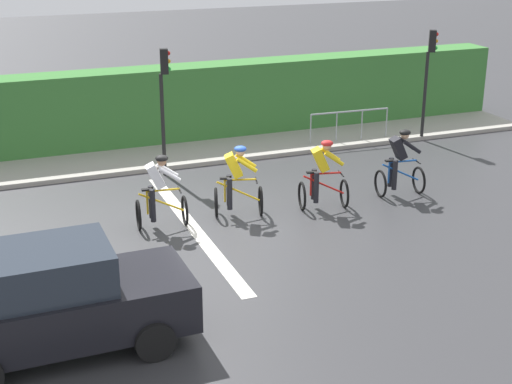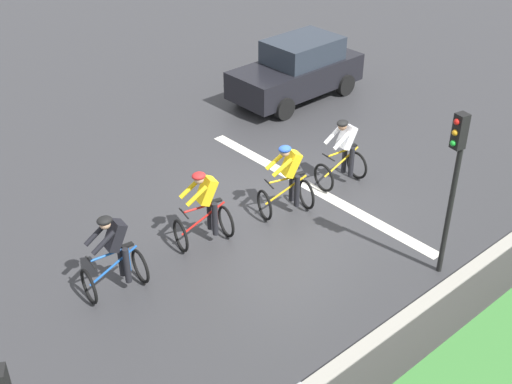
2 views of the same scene
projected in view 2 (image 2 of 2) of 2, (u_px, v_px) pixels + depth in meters
name	position (u px, v px, depth m)	size (l,w,h in m)	color
ground_plane	(288.00, 200.00, 15.00)	(80.00, 80.00, 0.00)	#333335
sidewalk_kerb	(439.00, 384.00, 10.35)	(2.80, 19.03, 0.12)	#9E998E
road_marking_stop_line	(312.00, 188.00, 15.44)	(7.00, 0.30, 0.01)	silver
cyclist_lead	(114.00, 255.00, 11.94)	(0.80, 1.15, 1.66)	black
cyclist_second	(205.00, 209.00, 13.23)	(0.89, 1.20, 1.66)	black
cyclist_mid	(288.00, 181.00, 14.16)	(0.95, 1.23, 1.66)	black
cyclist_fourth	(343.00, 154.00, 15.22)	(0.79, 1.15, 1.66)	black
car_black	(298.00, 70.00, 19.46)	(1.92, 4.12, 1.76)	black
traffic_light_near_crossing	(454.00, 171.00, 11.65)	(0.24, 0.31, 3.34)	black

